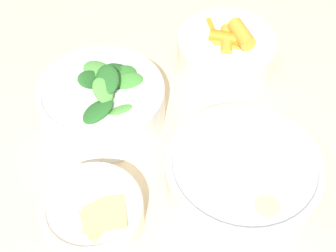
{
  "coord_description": "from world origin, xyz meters",
  "views": [
    {
      "loc": [
        0.31,
        0.03,
        1.25
      ],
      "look_at": [
        -0.09,
        0.03,
        0.77
      ],
      "focal_mm": 50.0,
      "sensor_mm": 36.0,
      "label": 1
    }
  ],
  "objects_px": {
    "bowl_carrots": "(226,50)",
    "bowl_cookies": "(93,212)",
    "bowl_greens": "(102,99)",
    "bowl_beans_hotdog": "(242,173)"
  },
  "relations": [
    {
      "from": "bowl_greens",
      "to": "bowl_carrots",
      "type": "bearing_deg",
      "value": 120.37
    },
    {
      "from": "bowl_carrots",
      "to": "bowl_greens",
      "type": "distance_m",
      "value": 0.21
    },
    {
      "from": "bowl_carrots",
      "to": "bowl_greens",
      "type": "height_order",
      "value": "bowl_greens"
    },
    {
      "from": "bowl_carrots",
      "to": "bowl_cookies",
      "type": "xyz_separation_m",
      "value": [
        0.28,
        -0.18,
        -0.01
      ]
    },
    {
      "from": "bowl_carrots",
      "to": "bowl_cookies",
      "type": "height_order",
      "value": "bowl_carrots"
    },
    {
      "from": "bowl_carrots",
      "to": "bowl_beans_hotdog",
      "type": "relative_size",
      "value": 0.78
    },
    {
      "from": "bowl_carrots",
      "to": "bowl_cookies",
      "type": "bearing_deg",
      "value": -32.21
    },
    {
      "from": "bowl_cookies",
      "to": "bowl_greens",
      "type": "bearing_deg",
      "value": -178.37
    },
    {
      "from": "bowl_greens",
      "to": "bowl_cookies",
      "type": "relative_size",
      "value": 1.44
    },
    {
      "from": "bowl_carrots",
      "to": "bowl_beans_hotdog",
      "type": "distance_m",
      "value": 0.22
    }
  ]
}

